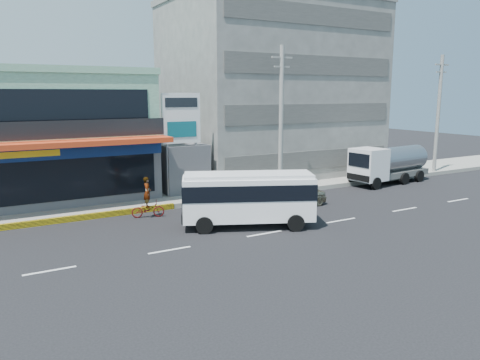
% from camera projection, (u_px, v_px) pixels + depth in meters
% --- Properties ---
extents(ground, '(120.00, 120.00, 0.00)m').
position_uv_depth(ground, '(264.00, 234.00, 23.21)').
color(ground, black).
rests_on(ground, ground).
extents(sidewalk, '(70.00, 5.00, 0.30)m').
position_uv_depth(sidewalk, '(252.00, 188.00, 33.73)').
color(sidewalk, gray).
rests_on(sidewalk, ground).
extents(shop_building, '(12.40, 11.70, 8.00)m').
position_uv_depth(shop_building, '(47.00, 138.00, 30.51)').
color(shop_building, '#4E4D53').
rests_on(shop_building, ground).
extents(concrete_building, '(16.00, 12.00, 14.00)m').
position_uv_depth(concrete_building, '(269.00, 92.00, 39.61)').
color(concrete_building, gray).
rests_on(concrete_building, ground).
extents(gap_structure, '(3.00, 6.00, 3.50)m').
position_uv_depth(gap_structure, '(174.00, 167.00, 33.15)').
color(gap_structure, '#4E4D53').
rests_on(gap_structure, ground).
extents(satellite_dish, '(1.50, 1.50, 0.15)m').
position_uv_depth(satellite_dish, '(178.00, 142.00, 31.96)').
color(satellite_dish, slate).
rests_on(satellite_dish, gap_structure).
extents(billboard, '(2.60, 0.18, 6.90)m').
position_uv_depth(billboard, '(181.00, 124.00, 29.93)').
color(billboard, gray).
rests_on(billboard, ground).
extents(utility_pole_near, '(1.60, 0.30, 10.00)m').
position_uv_depth(utility_pole_near, '(281.00, 119.00, 31.51)').
color(utility_pole_near, '#999993').
rests_on(utility_pole_near, ground).
extents(utility_pole_far, '(1.60, 0.30, 10.00)m').
position_uv_depth(utility_pole_far, '(438.00, 114.00, 39.29)').
color(utility_pole_far, '#999993').
rests_on(utility_pole_far, ground).
extents(minibus, '(7.05, 4.75, 2.83)m').
position_uv_depth(minibus, '(248.00, 195.00, 24.16)').
color(minibus, white).
rests_on(minibus, ground).
extents(sedan, '(4.91, 2.26, 1.63)m').
position_uv_depth(sedan, '(291.00, 194.00, 28.59)').
color(sedan, '#9D9578').
rests_on(sedan, ground).
extents(tanker_truck, '(7.45, 2.98, 2.86)m').
position_uv_depth(tanker_truck, '(387.00, 164.00, 35.91)').
color(tanker_truck, white).
rests_on(tanker_truck, ground).
extents(motorcycle_rider, '(1.90, 1.15, 2.31)m').
position_uv_depth(motorcycle_rider, '(148.00, 204.00, 26.16)').
color(motorcycle_rider, '#500B0C').
rests_on(motorcycle_rider, ground).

